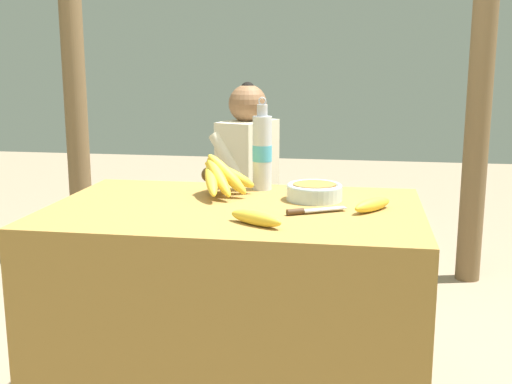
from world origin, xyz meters
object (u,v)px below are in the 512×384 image
object	(u,v)px
support_post_near	(74,68)
water_bottle	(262,152)
loose_banana_front	(256,218)
knife	(308,211)
support_post_far	(482,69)
loose_banana_side	(372,205)
serving_bowl	(314,191)
wooden_bench	(257,227)
banana_bunch_ripe	(221,175)
banana_bunch_green	(336,205)
seated_vendor	(241,173)

from	to	relation	value
support_post_near	water_bottle	bearing A→B (deg)	-45.29
loose_banana_front	support_post_near	world-z (taller)	support_post_near
loose_banana_front	knife	size ratio (longest dim) A/B	0.98
support_post_far	loose_banana_front	bearing A→B (deg)	-116.01
support_post_far	loose_banana_side	bearing A→B (deg)	-109.46
water_bottle	loose_banana_side	size ratio (longest dim) A/B	2.02
serving_bowl	wooden_bench	xyz separation A→B (m)	(-0.39, 1.16, -0.45)
banana_bunch_ripe	loose_banana_side	xyz separation A→B (m)	(0.52, -0.16, -0.05)
loose_banana_side	wooden_bench	world-z (taller)	loose_banana_side
water_bottle	loose_banana_side	xyz separation A→B (m)	(0.40, -0.29, -0.12)
water_bottle	support_post_near	size ratio (longest dim) A/B	0.14
wooden_bench	support_post_near	distance (m)	1.48
serving_bowl	support_post_near	distance (m)	2.21
loose_banana_side	banana_bunch_green	world-z (taller)	loose_banana_side
support_post_near	support_post_far	xyz separation A→B (m)	(2.34, 0.00, 0.00)
banana_bunch_ripe	loose_banana_side	distance (m)	0.55
banana_bunch_ripe	seated_vendor	world-z (taller)	seated_vendor
knife	support_post_far	distance (m)	1.94
wooden_bench	support_post_near	bearing A→B (deg)	162.96
wooden_bench	banana_bunch_green	size ratio (longest dim) A/B	4.46
banana_bunch_ripe	knife	bearing A→B (deg)	-34.61
serving_bowl	loose_banana_front	distance (m)	0.40
wooden_bench	knife	bearing A→B (deg)	-74.23
loose_banana_front	seated_vendor	world-z (taller)	seated_vendor
banana_bunch_ripe	support_post_near	bearing A→B (deg)	129.34
serving_bowl	water_bottle	distance (m)	0.28
serving_bowl	support_post_far	size ratio (longest dim) A/B	0.08
loose_banana_side	support_post_far	bearing A→B (deg)	70.54
serving_bowl	support_post_far	distance (m)	1.75
loose_banana_side	banana_bunch_green	xyz separation A→B (m)	(-0.16, 1.29, -0.30)
wooden_bench	seated_vendor	xyz separation A→B (m)	(-0.08, -0.02, 0.30)
serving_bowl	support_post_near	world-z (taller)	support_post_near
banana_bunch_green	support_post_far	distance (m)	1.08
loose_banana_front	knife	distance (m)	0.21
loose_banana_front	banana_bunch_green	bearing A→B (deg)	83.42
banana_bunch_ripe	serving_bowl	xyz separation A→B (m)	(0.33, -0.02, -0.04)
loose_banana_front	seated_vendor	bearing A→B (deg)	102.42
water_bottle	knife	distance (m)	0.43
water_bottle	loose_banana_front	xyz separation A→B (m)	(0.06, -0.52, -0.12)
banana_bunch_ripe	knife	size ratio (longest dim) A/B	1.67
knife	banana_bunch_green	xyz separation A→B (m)	(0.04, 1.36, -0.29)
support_post_near	knife	bearing A→B (deg)	-47.95
serving_bowl	wooden_bench	bearing A→B (deg)	108.58
seated_vendor	loose_banana_side	bearing A→B (deg)	136.85
loose_banana_front	support_post_far	distance (m)	2.14
loose_banana_side	support_post_near	bearing A→B (deg)	136.65
loose_banana_front	support_post_near	distance (m)	2.39
loose_banana_front	wooden_bench	world-z (taller)	loose_banana_front
seated_vendor	support_post_near	bearing A→B (deg)	0.15
serving_bowl	support_post_far	xyz separation A→B (m)	(0.78, 1.52, 0.39)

